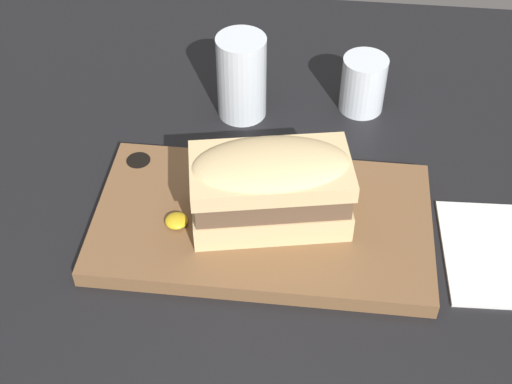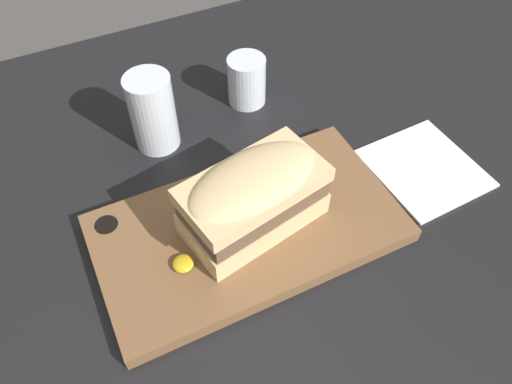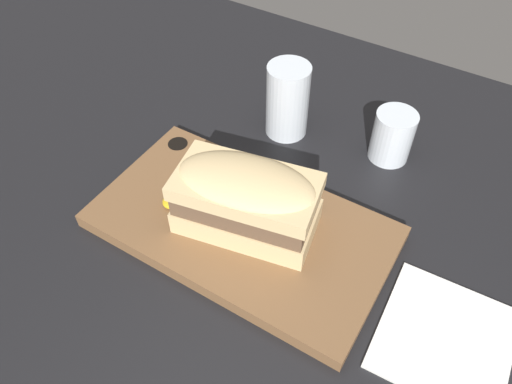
{
  "view_description": "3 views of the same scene",
  "coord_description": "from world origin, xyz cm",
  "px_view_note": "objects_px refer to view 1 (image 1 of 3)",
  "views": [
    {
      "loc": [
        7.18,
        -61.37,
        65.59
      ],
      "look_at": [
        0.97,
        -5.32,
        9.02
      ],
      "focal_mm": 50.0,
      "sensor_mm": 36.0,
      "label": 1
    },
    {
      "loc": [
        -14.04,
        -39.28,
        57.34
      ],
      "look_at": [
        2.9,
        -4.28,
        9.91
      ],
      "focal_mm": 35.0,
      "sensor_mm": 36.0,
      "label": 2
    },
    {
      "loc": [
        25.18,
        -39.16,
        56.46
      ],
      "look_at": [
        2.52,
        -2.03,
        8.39
      ],
      "focal_mm": 35.0,
      "sensor_mm": 36.0,
      "label": 3
    }
  ],
  "objects_px": {
    "wine_glass": "(363,86)",
    "water_glass": "(242,82)",
    "sandwich": "(270,184)",
    "serving_board": "(262,222)",
    "napkin": "(507,254)"
  },
  "relations": [
    {
      "from": "serving_board",
      "to": "napkin",
      "type": "distance_m",
      "value": 0.29
    },
    {
      "from": "sandwich",
      "to": "water_glass",
      "type": "distance_m",
      "value": 0.23
    },
    {
      "from": "wine_glass",
      "to": "napkin",
      "type": "xyz_separation_m",
      "value": [
        0.17,
        -0.26,
        -0.04
      ]
    },
    {
      "from": "serving_board",
      "to": "sandwich",
      "type": "bearing_deg",
      "value": -1.81
    },
    {
      "from": "serving_board",
      "to": "sandwich",
      "type": "relative_size",
      "value": 2.04
    },
    {
      "from": "sandwich",
      "to": "water_glass",
      "type": "bearing_deg",
      "value": 105.49
    },
    {
      "from": "napkin",
      "to": "sandwich",
      "type": "bearing_deg",
      "value": 177.84
    },
    {
      "from": "wine_glass",
      "to": "water_glass",
      "type": "bearing_deg",
      "value": -169.85
    },
    {
      "from": "napkin",
      "to": "water_glass",
      "type": "bearing_deg",
      "value": 146.02
    },
    {
      "from": "serving_board",
      "to": "napkin",
      "type": "height_order",
      "value": "serving_board"
    },
    {
      "from": "serving_board",
      "to": "sandwich",
      "type": "distance_m",
      "value": 0.06
    },
    {
      "from": "water_glass",
      "to": "wine_glass",
      "type": "xyz_separation_m",
      "value": [
        0.17,
        0.03,
        -0.02
      ]
    },
    {
      "from": "wine_glass",
      "to": "sandwich",
      "type": "bearing_deg",
      "value": -113.31
    },
    {
      "from": "sandwich",
      "to": "water_glass",
      "type": "height_order",
      "value": "water_glass"
    },
    {
      "from": "sandwich",
      "to": "napkin",
      "type": "relative_size",
      "value": 1.19
    }
  ]
}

